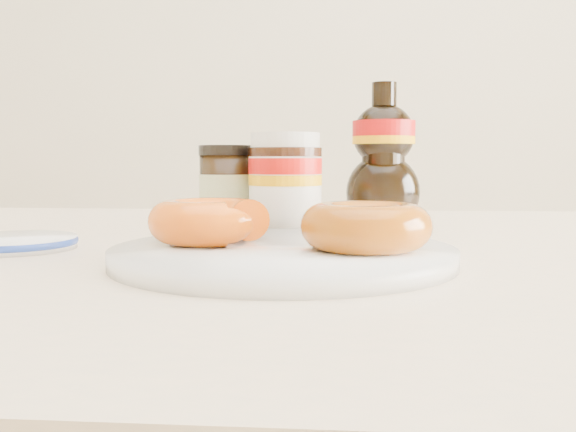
# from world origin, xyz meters

# --- Properties ---
(dining_table) EXTENTS (1.40, 0.90, 0.75)m
(dining_table) POSITION_xyz_m (0.00, 0.10, 0.67)
(dining_table) COLOR beige
(dining_table) RESTS_ON ground
(plate) EXTENTS (0.28, 0.28, 0.01)m
(plate) POSITION_xyz_m (0.01, -0.02, 0.76)
(plate) COLOR white
(plate) RESTS_ON dining_table
(donut_bitten) EXTENTS (0.14, 0.14, 0.04)m
(donut_bitten) POSITION_xyz_m (-0.06, -0.00, 0.78)
(donut_bitten) COLOR #F9580E
(donut_bitten) RESTS_ON plate
(donut_whole) EXTENTS (0.13, 0.13, 0.04)m
(donut_whole) POSITION_xyz_m (0.08, -0.04, 0.78)
(donut_whole) COLOR #8D4409
(donut_whole) RESTS_ON plate
(nutella_jar) EXTENTS (0.08, 0.08, 0.11)m
(nutella_jar) POSITION_xyz_m (-0.00, 0.16, 0.81)
(nutella_jar) COLOR white
(nutella_jar) RESTS_ON dining_table
(syrup_bottle) EXTENTS (0.12, 0.11, 0.18)m
(syrup_bottle) POSITION_xyz_m (0.11, 0.28, 0.84)
(syrup_bottle) COLOR black
(syrup_bottle) RESTS_ON dining_table
(dark_jar) EXTENTS (0.06, 0.06, 0.10)m
(dark_jar) POSITION_xyz_m (-0.07, 0.19, 0.80)
(dark_jar) COLOR black
(dark_jar) RESTS_ON dining_table
(blue_rim_saucer) EXTENTS (0.12, 0.12, 0.01)m
(blue_rim_saucer) POSITION_xyz_m (-0.25, 0.04, 0.76)
(blue_rim_saucer) COLOR white
(blue_rim_saucer) RESTS_ON dining_table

